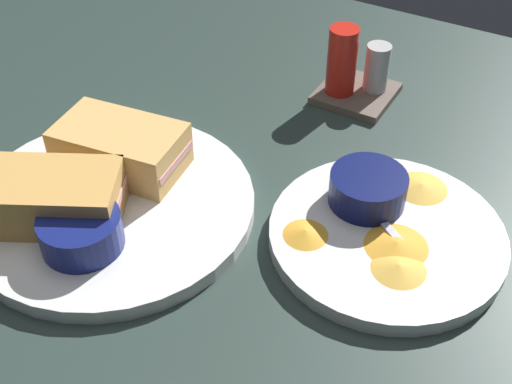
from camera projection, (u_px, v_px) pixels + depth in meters
The scene contains 11 objects.
ground_plane at pixel (172, 228), 68.64cm from camera, with size 110.00×110.00×3.00cm, color #283833.
plate_sandwich_main at pixel (112, 205), 67.78cm from camera, with size 28.83×28.83×1.60cm, color silver.
sandwich_half_near at pixel (121, 147), 69.80cm from camera, with size 14.05×9.21×4.80cm.
sandwich_half_far at pixel (52, 197), 63.90cm from camera, with size 15.04×12.74×4.80cm.
ramekin_dark_sauce at pixel (81, 230), 61.30cm from camera, with size 7.67×7.67×3.37cm.
spoon_by_dark_ramekin at pixel (113, 201), 66.48cm from camera, with size 3.45×9.95×0.80cm.
plate_chips_companion at pixel (386, 236), 64.46cm from camera, with size 22.71×22.71×1.60cm, color silver.
ramekin_light_gravy at pixel (368, 188), 65.90cm from camera, with size 7.65×7.65×3.30cm.
spoon_by_gravy_ramekin at pixel (362, 197), 67.04cm from camera, with size 8.82×7.04×0.80cm.
plantain_chip_scatter at pixel (389, 230), 63.48cm from camera, with size 15.68×18.71×0.60cm.
condiment_caddy at pixel (354, 73), 82.05cm from camera, with size 9.00×9.00×9.50cm.
Camera 1 is at (32.05, -38.48, 46.37)cm, focal length 47.03 mm.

